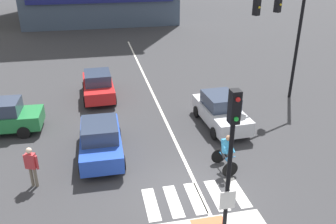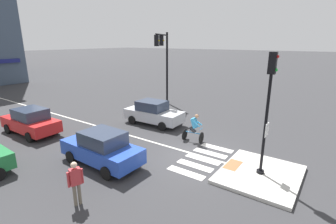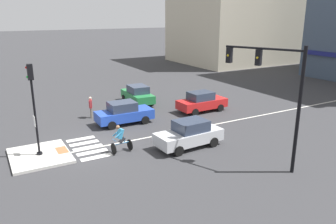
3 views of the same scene
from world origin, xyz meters
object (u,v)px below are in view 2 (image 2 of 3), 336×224
object	(u,v)px
car_blue_westbound_near	(102,148)
pedestrian_at_curb_left	(76,180)
signal_pole	(268,104)
traffic_light_mast	(164,56)
car_red_westbound_far	(31,121)
car_silver_eastbound_mid	(153,113)
cyclist	(194,128)

from	to	relation	value
car_blue_westbound_near	pedestrian_at_curb_left	size ratio (longest dim) A/B	2.47
signal_pole	pedestrian_at_curb_left	bearing A→B (deg)	140.51
signal_pole	traffic_light_mast	world-z (taller)	traffic_light_mast
car_red_westbound_far	car_silver_eastbound_mid	distance (m)	7.77
traffic_light_mast	car_red_westbound_far	distance (m)	11.17
cyclist	traffic_light_mast	bearing A→B (deg)	48.09
signal_pole	pedestrian_at_curb_left	world-z (taller)	signal_pole
signal_pole	traffic_light_mast	bearing A→B (deg)	55.37
car_red_westbound_far	car_silver_eastbound_mid	xyz separation A→B (m)	(5.91, -5.04, 0.00)
traffic_light_mast	pedestrian_at_curb_left	size ratio (longest dim) A/B	3.80
car_red_westbound_far	cyclist	world-z (taller)	cyclist
car_red_westbound_far	pedestrian_at_curb_left	distance (m)	8.87
car_blue_westbound_near	traffic_light_mast	bearing A→B (deg)	20.81
traffic_light_mast	pedestrian_at_curb_left	bearing A→B (deg)	-156.55
pedestrian_at_curb_left	signal_pole	bearing A→B (deg)	-39.49
pedestrian_at_curb_left	car_blue_westbound_near	bearing A→B (deg)	32.96
pedestrian_at_curb_left	traffic_light_mast	bearing A→B (deg)	23.45
traffic_light_mast	car_red_westbound_far	xyz separation A→B (m)	(-10.20, 2.85, -3.57)
signal_pole	car_silver_eastbound_mid	size ratio (longest dim) A/B	1.22
traffic_light_mast	car_blue_westbound_near	xyz separation A→B (m)	(-10.32, -3.92, -3.57)
traffic_light_mast	car_red_westbound_far	size ratio (longest dim) A/B	1.53
car_silver_eastbound_mid	signal_pole	bearing A→B (deg)	-109.32
signal_pole	car_blue_westbound_near	size ratio (longest dim) A/B	1.23
traffic_light_mast	car_silver_eastbound_mid	size ratio (longest dim) A/B	1.52
traffic_light_mast	cyclist	world-z (taller)	traffic_light_mast
car_silver_eastbound_mid	pedestrian_at_curb_left	bearing A→B (deg)	-158.44
car_silver_eastbound_mid	pedestrian_at_curb_left	xyz separation A→B (m)	(-8.62, -3.40, 0.17)
cyclist	pedestrian_at_curb_left	bearing A→B (deg)	176.01
car_red_westbound_far	traffic_light_mast	bearing A→B (deg)	-15.60
traffic_light_mast	car_red_westbound_far	bearing A→B (deg)	164.40
car_red_westbound_far	pedestrian_at_curb_left	bearing A→B (deg)	-107.75
signal_pole	traffic_light_mast	size ratio (longest dim) A/B	0.80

